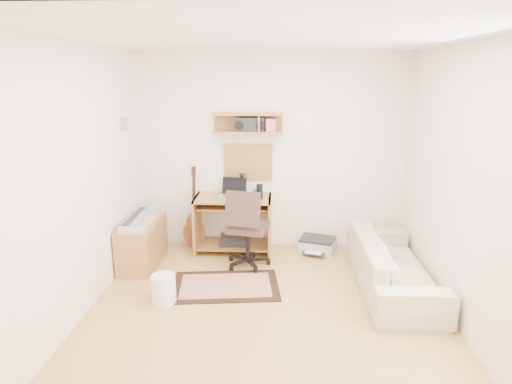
{
  "coord_description": "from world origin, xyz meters",
  "views": [
    {
      "loc": [
        0.1,
        -3.93,
        2.31
      ],
      "look_at": [
        -0.15,
        1.05,
        1.0
      ],
      "focal_mm": 31.58,
      "sensor_mm": 36.0,
      "label": 1
    }
  ],
  "objects_px": {
    "desk": "(233,224)",
    "printer": "(317,245)",
    "cabinet": "(142,243)",
    "sofa": "(394,257)",
    "task_chair": "(248,227)"
  },
  "relations": [
    {
      "from": "desk",
      "to": "printer",
      "type": "height_order",
      "value": "desk"
    },
    {
      "from": "cabinet",
      "to": "printer",
      "type": "relative_size",
      "value": 1.95
    },
    {
      "from": "desk",
      "to": "sofa",
      "type": "distance_m",
      "value": 2.11
    },
    {
      "from": "cabinet",
      "to": "sofa",
      "type": "bearing_deg",
      "value": -9.66
    },
    {
      "from": "printer",
      "to": "task_chair",
      "type": "bearing_deg",
      "value": -132.79
    },
    {
      "from": "desk",
      "to": "sofa",
      "type": "height_order",
      "value": "desk"
    },
    {
      "from": "task_chair",
      "to": "cabinet",
      "type": "xyz_separation_m",
      "value": [
        -1.32,
        -0.02,
        -0.23
      ]
    },
    {
      "from": "desk",
      "to": "task_chair",
      "type": "height_order",
      "value": "task_chair"
    },
    {
      "from": "task_chair",
      "to": "desk",
      "type": "bearing_deg",
      "value": 126.87
    },
    {
      "from": "cabinet",
      "to": "printer",
      "type": "bearing_deg",
      "value": 13.45
    },
    {
      "from": "desk",
      "to": "sofa",
      "type": "xyz_separation_m",
      "value": [
        1.87,
        -0.99,
        -0.01
      ]
    },
    {
      "from": "task_chair",
      "to": "printer",
      "type": "distance_m",
      "value": 1.12
    },
    {
      "from": "cabinet",
      "to": "task_chair",
      "type": "bearing_deg",
      "value": 0.67
    },
    {
      "from": "task_chair",
      "to": "cabinet",
      "type": "relative_size",
      "value": 1.12
    },
    {
      "from": "sofa",
      "to": "cabinet",
      "type": "bearing_deg",
      "value": 80.34
    }
  ]
}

